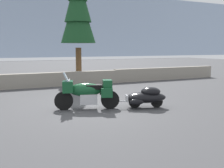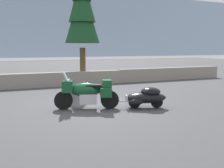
# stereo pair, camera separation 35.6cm
# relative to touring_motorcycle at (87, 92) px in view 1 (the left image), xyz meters

# --- Properties ---
(ground_plane) EXTENTS (80.00, 80.00, 0.00)m
(ground_plane) POSITION_rel_touring_motorcycle_xyz_m (0.38, 0.29, -0.62)
(ground_plane) COLOR #424244
(stone_guard_wall) EXTENTS (24.00, 0.52, 0.91)m
(stone_guard_wall) POSITION_rel_touring_motorcycle_xyz_m (0.21, 6.49, -0.20)
(stone_guard_wall) COLOR gray
(stone_guard_wall) RESTS_ON ground
(touring_motorcycle) EXTENTS (2.23, 1.19, 1.33)m
(touring_motorcycle) POSITION_rel_touring_motorcycle_xyz_m (0.00, 0.00, 0.00)
(touring_motorcycle) COLOR black
(touring_motorcycle) RESTS_ON ground
(car_shaped_trailer) EXTENTS (2.20, 1.16, 0.76)m
(car_shaped_trailer) POSITION_rel_touring_motorcycle_xyz_m (2.04, -0.71, -0.21)
(car_shaped_trailer) COLOR black
(car_shaped_trailer) RESTS_ON ground
(pine_tree_tall) EXTENTS (2.14, 2.14, 7.65)m
(pine_tree_tall) POSITION_rel_touring_motorcycle_xyz_m (2.26, 7.32, 4.17)
(pine_tree_tall) COLOR brown
(pine_tree_tall) RESTS_ON ground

